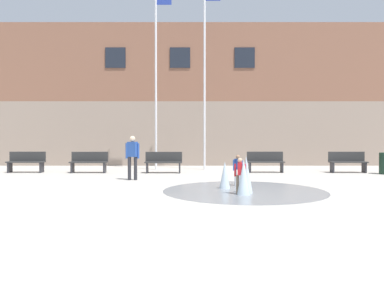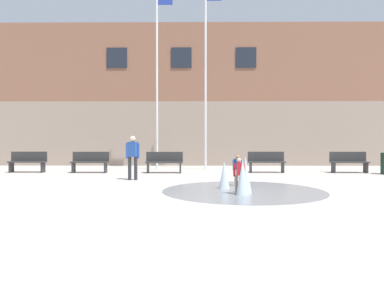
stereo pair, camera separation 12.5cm
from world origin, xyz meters
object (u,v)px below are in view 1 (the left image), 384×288
at_px(park_bench_center, 164,162).
at_px(flagpole_right, 205,71).
at_px(park_bench_left_of_flagpoles, 27,162).
at_px(park_bench_near_trashcan, 348,162).
at_px(park_bench_under_left_flagpole, 89,162).
at_px(child_in_fountain, 240,173).
at_px(flagpole_left, 157,73).
at_px(child_running, 238,168).
at_px(park_bench_under_right_flagpole, 266,162).
at_px(adult_in_red, 133,154).

height_order(park_bench_center, flagpole_right, flagpole_right).
relative_size(park_bench_left_of_flagpoles, park_bench_near_trashcan, 1.00).
relative_size(park_bench_under_left_flagpole, child_in_fountain, 1.62).
bearing_deg(flagpole_left, child_running, -62.41).
bearing_deg(park_bench_left_of_flagpoles, flagpole_left, 15.00).
bearing_deg(park_bench_near_trashcan, park_bench_under_left_flagpole, -179.58).
bearing_deg(flagpole_right, child_in_fountain, -85.13).
distance_m(park_bench_under_left_flagpole, park_bench_under_right_flagpole, 7.72).
xyz_separation_m(park_bench_under_right_flagpole, flagpole_right, (-2.61, 1.48, 4.22)).
relative_size(park_bench_under_left_flagpole, park_bench_center, 1.00).
distance_m(park_bench_under_right_flagpole, flagpole_right, 5.18).
xyz_separation_m(park_bench_under_left_flagpole, adult_in_red, (2.34, -2.80, 0.45)).
xyz_separation_m(park_bench_under_left_flagpole, child_running, (5.94, -4.40, 0.10)).
distance_m(child_in_fountain, flagpole_right, 8.88).
bearing_deg(child_running, flagpole_right, 149.15).
relative_size(park_bench_under_right_flagpole, child_running, 1.62).
relative_size(flagpole_left, flagpole_right, 0.98).
bearing_deg(adult_in_red, park_bench_under_right_flagpole, 50.98).
distance_m(park_bench_center, adult_in_red, 2.91).
bearing_deg(adult_in_red, park_bench_center, 93.62).
distance_m(park_bench_left_of_flagpoles, child_in_fountain, 10.66).
height_order(park_bench_under_left_flagpole, flagpole_right, flagpole_right).
xyz_separation_m(park_bench_under_left_flagpole, park_bench_near_trashcan, (11.30, 0.08, 0.00)).
xyz_separation_m(park_bench_under_left_flagpole, flagpole_left, (2.79, 1.64, 4.13)).
xyz_separation_m(child_running, flagpole_right, (-0.83, 6.04, 4.12)).
bearing_deg(park_bench_under_left_flagpole, flagpole_left, 30.51).
bearing_deg(flagpole_left, park_bench_left_of_flagpoles, -165.00).
distance_m(park_bench_near_trashcan, flagpole_right, 7.65).
relative_size(park_bench_under_right_flagpole, flagpole_left, 0.18).
xyz_separation_m(park_bench_left_of_flagpoles, adult_in_red, (5.13, -2.94, 0.45)).
bearing_deg(park_bench_left_of_flagpoles, park_bench_under_left_flagpole, -3.02).
height_order(park_bench_near_trashcan, flagpole_right, flagpole_right).
relative_size(park_bench_center, child_running, 1.62).
relative_size(child_running, child_in_fountain, 1.00).
bearing_deg(park_bench_center, park_bench_left_of_flagpoles, 177.89).
distance_m(park_bench_left_of_flagpoles, flagpole_left, 7.10).
relative_size(park_bench_under_left_flagpole, park_bench_near_trashcan, 1.00).
height_order(park_bench_under_right_flagpole, child_in_fountain, child_in_fountain).
relative_size(park_bench_left_of_flagpoles, flagpole_right, 0.18).
bearing_deg(flagpole_right, park_bench_near_trashcan, -14.15).
xyz_separation_m(child_running, adult_in_red, (-3.60, 1.60, 0.35)).
xyz_separation_m(park_bench_left_of_flagpoles, park_bench_center, (6.05, -0.22, 0.00)).
distance_m(adult_in_red, flagpole_left, 5.78).
height_order(adult_in_red, flagpole_right, flagpole_right).
bearing_deg(park_bench_under_right_flagpole, flagpole_left, 163.26).
height_order(park_bench_center, park_bench_near_trashcan, same).
relative_size(child_in_fountain, flagpole_right, 0.11).
height_order(child_running, flagpole_right, flagpole_right).
xyz_separation_m(park_bench_center, park_bench_under_right_flagpole, (4.46, 0.23, 0.00)).
bearing_deg(child_in_fountain, park_bench_near_trashcan, 146.18).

